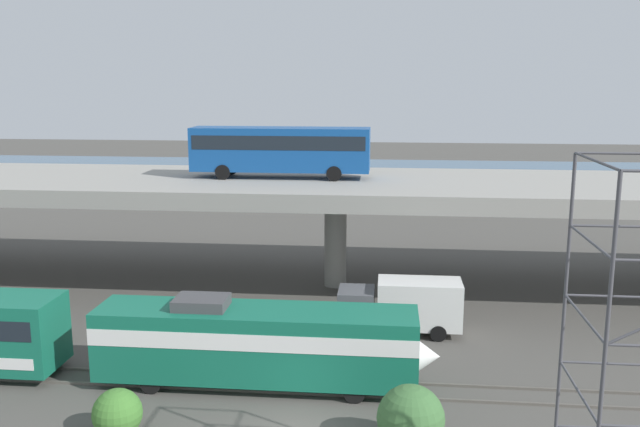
# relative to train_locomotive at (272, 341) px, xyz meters

# --- Properties ---
(rail_strip_near) EXTENTS (110.00, 0.12, 0.12)m
(rail_strip_near) POSITION_rel_train_locomotive_xyz_m (1.66, -0.76, -2.13)
(rail_strip_near) COLOR #59544C
(rail_strip_near) RESTS_ON ground_plane
(rail_strip_far) EXTENTS (110.00, 0.12, 0.12)m
(rail_strip_far) POSITION_rel_train_locomotive_xyz_m (1.66, 0.76, -2.13)
(rail_strip_far) COLOR #59544C
(rail_strip_far) RESTS_ON ground_plane
(train_locomotive) EXTENTS (15.71, 3.04, 4.18)m
(train_locomotive) POSITION_rel_train_locomotive_xyz_m (0.00, 0.00, 0.00)
(train_locomotive) COLOR #14664C
(train_locomotive) RESTS_ON ground_plane
(highway_overpass) EXTENTS (96.00, 12.88, 7.38)m
(highway_overpass) POSITION_rel_train_locomotive_xyz_m (1.66, 16.00, 4.53)
(highway_overpass) COLOR gray
(highway_overpass) RESTS_ON ground_plane
(transit_bus_on_overpass) EXTENTS (12.00, 2.68, 3.40)m
(transit_bus_on_overpass) POSITION_rel_train_locomotive_xyz_m (-2.09, 16.31, 7.25)
(transit_bus_on_overpass) COLOR #14478C
(transit_bus_on_overpass) RESTS_ON highway_overpass
(service_truck_west) EXTENTS (6.80, 2.46, 3.04)m
(service_truck_west) POSITION_rel_train_locomotive_xyz_m (6.13, 7.42, -0.56)
(service_truck_west) COLOR #515459
(service_truck_west) RESTS_ON ground_plane
(pier_parking_lot) EXTENTS (58.17, 13.68, 1.62)m
(pier_parking_lot) POSITION_rel_train_locomotive_xyz_m (1.66, 51.00, -1.38)
(pier_parking_lot) COLOR gray
(pier_parking_lot) RESTS_ON ground_plane
(parked_car_0) EXTENTS (4.40, 1.92, 1.50)m
(parked_car_0) POSITION_rel_train_locomotive_xyz_m (10.89, 49.31, 0.20)
(parked_car_0) COLOR navy
(parked_car_0) RESTS_ON pier_parking_lot
(parked_car_1) EXTENTS (4.29, 1.88, 1.50)m
(parked_car_1) POSITION_rel_train_locomotive_xyz_m (-1.77, 54.31, 0.20)
(parked_car_1) COLOR #9E998C
(parked_car_1) RESTS_ON pier_parking_lot
(parked_car_2) EXTENTS (4.41, 1.90, 1.50)m
(parked_car_2) POSITION_rel_train_locomotive_xyz_m (-0.91, 48.37, 0.20)
(parked_car_2) COLOR black
(parked_car_2) RESTS_ON pier_parking_lot
(parked_car_3) EXTENTS (4.26, 1.83, 1.50)m
(parked_car_3) POSITION_rel_train_locomotive_xyz_m (-9.05, 50.81, 0.20)
(parked_car_3) COLOR silver
(parked_car_3) RESTS_ON pier_parking_lot
(parked_car_4) EXTENTS (4.64, 1.83, 1.50)m
(parked_car_4) POSITION_rel_train_locomotive_xyz_m (4.53, 47.90, 0.20)
(parked_car_4) COLOR #0C4C26
(parked_car_4) RESTS_ON pier_parking_lot
(parked_car_5) EXTENTS (4.60, 1.99, 1.50)m
(parked_car_5) POSITION_rel_train_locomotive_xyz_m (-7.84, 48.60, 0.20)
(parked_car_5) COLOR #B7B7BC
(parked_car_5) RESTS_ON pier_parking_lot
(parked_car_6) EXTENTS (4.64, 1.82, 1.50)m
(parked_car_6) POSITION_rel_train_locomotive_xyz_m (10.51, 51.94, 0.20)
(parked_car_6) COLOR silver
(parked_car_6) RESTS_ON pier_parking_lot
(parked_car_7) EXTENTS (4.05, 1.93, 1.50)m
(parked_car_7) POSITION_rel_train_locomotive_xyz_m (18.02, 51.18, 0.20)
(parked_car_7) COLOR #515459
(parked_car_7) RESTS_ON pier_parking_lot
(harbor_water) EXTENTS (140.00, 36.00, 0.01)m
(harbor_water) POSITION_rel_train_locomotive_xyz_m (1.66, 74.00, -2.19)
(harbor_water) COLOR #385B7A
(harbor_water) RESTS_ON ground_plane
(shrub_left) EXTENTS (1.97, 1.97, 1.97)m
(shrub_left) POSITION_rel_train_locomotive_xyz_m (-5.33, -5.12, -1.21)
(shrub_left) COLOR #40782F
(shrub_left) RESTS_ON ground_plane
(shrub_right) EXTENTS (2.60, 2.60, 2.60)m
(shrub_right) POSITION_rel_train_locomotive_xyz_m (6.18, -4.99, -0.89)
(shrub_right) COLOR #3D6A37
(shrub_right) RESTS_ON ground_plane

